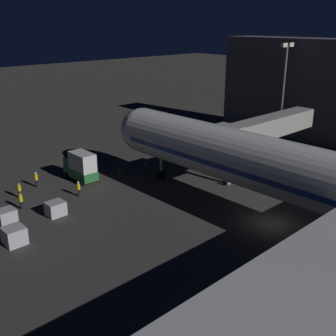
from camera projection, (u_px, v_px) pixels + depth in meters
ground_plane at (271, 224)px, 39.53m from camera, size 320.00×320.00×0.00m
jet_bridge at (258, 130)px, 50.90m from camera, size 19.33×3.40×7.27m
apron_floodlight_mast at (284, 85)px, 63.60m from camera, size 2.90×0.50×15.44m
catering_truck at (81, 166)px, 49.94m from camera, size 2.36×4.92×3.62m
baggage_container_near_belt at (7, 217)px, 39.17m from camera, size 1.66×1.55×1.59m
baggage_container_mid_row at (56, 209)px, 41.14m from camera, size 1.79×1.54×1.45m
baggage_container_far_row at (14, 236)px, 35.79m from camera, size 1.77×1.77×1.59m
ground_crew_near_nose_gear at (36, 179)px, 48.03m from camera, size 0.40×0.40×1.89m
ground_crew_by_belt_loader at (79, 188)px, 45.51m from camera, size 0.40×0.40×1.79m
ground_crew_marshaller_fwd at (19, 190)px, 45.01m from camera, size 0.40×0.40×1.82m
ground_crew_under_port_wing at (21, 200)px, 42.40m from camera, size 0.40×0.40×1.82m
traffic_cone_nose_port at (146, 163)px, 55.62m from camera, size 0.36×0.36×0.55m
traffic_cone_nose_starboard at (120, 171)px, 52.80m from camera, size 0.36×0.36×0.55m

